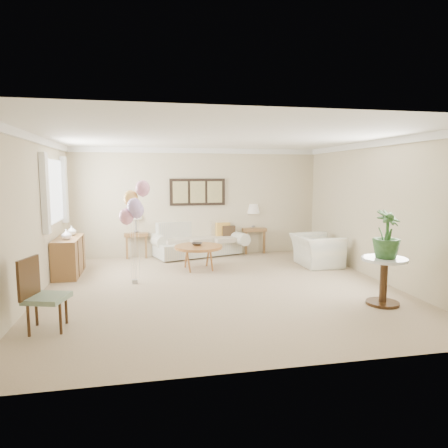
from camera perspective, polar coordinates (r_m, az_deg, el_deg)
name	(u,v)px	position (r m, az deg, el deg)	size (l,w,h in m)	color
ground_plane	(220,288)	(7.07, -0.53, -9.11)	(6.00, 6.00, 0.00)	tan
room_shell	(213,195)	(6.87, -1.59, 4.21)	(6.04, 6.04, 2.60)	#C6BA92
wall_art_triptych	(198,192)	(9.73, -3.79, 4.57)	(1.35, 0.06, 0.65)	black
sofa	(197,242)	(9.79, -3.81, -2.61)	(2.49, 1.43, 0.83)	beige
end_table_left	(136,236)	(9.79, -12.41, -1.73)	(0.55, 0.50, 0.60)	olive
end_table_right	(253,231)	(10.18, 4.15, -1.05)	(0.59, 0.53, 0.64)	olive
lamp_left	(136,215)	(9.73, -12.48, 1.21)	(0.30, 0.30, 0.53)	gray
lamp_right	(253,209)	(10.12, 4.18, 2.08)	(0.34, 0.34, 0.60)	gray
coffee_table	(198,248)	(8.32, -3.67, -3.38)	(0.99, 0.99, 0.50)	olive
decor_bowl	(197,244)	(8.34, -3.87, -2.88)	(0.23, 0.23, 0.06)	#292521
armchair	(317,250)	(8.92, 13.10, -3.69)	(1.03, 0.90, 0.67)	beige
side_table	(384,269)	(6.52, 21.90, -6.04)	(0.67, 0.67, 0.72)	silver
potted_plant	(387,234)	(6.42, 22.23, -1.37)	(0.40, 0.40, 0.72)	#20491A
accent_chair	(41,293)	(5.59, -24.69, -8.90)	(0.57, 0.57, 0.94)	gray
credenza	(69,256)	(8.46, -21.29, -4.32)	(0.46, 1.20, 0.74)	olive
vase_white	(66,235)	(8.16, -21.58, -1.41)	(0.19, 0.19, 0.20)	white
vase_sage	(72,231)	(8.69, -20.94, -0.89)	(0.19, 0.19, 0.19)	silver
balloon_cluster	(134,204)	(7.25, -12.70, 2.75)	(0.55, 0.50, 1.87)	gray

